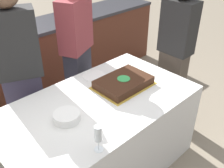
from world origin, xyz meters
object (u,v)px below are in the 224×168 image
plate_stack (67,117)px  person_cutting_cake (77,55)px  cake (124,82)px  person_seated_right (175,53)px  person_standing_back (20,72)px  wine_glass (98,134)px

plate_stack → person_cutting_cake: 0.95m
cake → person_seated_right: (0.73, -0.02, 0.05)m
cake → plate_stack: size_ratio=2.56×
person_cutting_cake → person_seated_right: person_seated_right is taller
cake → person_cutting_cake: (0.00, 0.66, 0.03)m
person_cutting_cake → person_standing_back: (-0.63, 0.00, 0.05)m
person_cutting_cake → person_seated_right: 1.00m
plate_stack → cake: bearing=3.8°
wine_glass → person_cutting_cake: 1.27m
plate_stack → person_cutting_cake: person_cutting_cake is taller
person_standing_back → person_cutting_cake: bearing=-156.4°
wine_glass → person_standing_back: (0.03, 1.09, -0.02)m
cake → person_seated_right: person_seated_right is taller
plate_stack → person_seated_right: (1.36, 0.02, 0.06)m
plate_stack → wine_glass: (-0.02, -0.38, 0.10)m
cake → plate_stack: (-0.64, -0.04, -0.00)m
cake → person_cutting_cake: 0.66m
person_cutting_cake → person_standing_back: bearing=-25.3°
plate_stack → wine_glass: wine_glass is taller
wine_glass → person_cutting_cake: bearing=58.8°
wine_glass → person_seated_right: size_ratio=0.12×
cake → wine_glass: 0.79m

